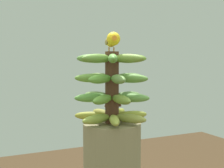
% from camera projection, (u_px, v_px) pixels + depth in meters
% --- Properties ---
extents(banana_bunch, '(0.31, 0.31, 0.29)m').
position_uv_depth(banana_bunch, '(112.00, 88.00, 1.27)').
color(banana_bunch, '#4C2D1E').
rests_on(banana_bunch, banana_tree).
extents(perched_bird, '(0.19, 0.08, 0.08)m').
position_uv_depth(perched_bird, '(112.00, 40.00, 1.27)').
color(perched_bird, '#C68933').
rests_on(perched_bird, banana_bunch).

